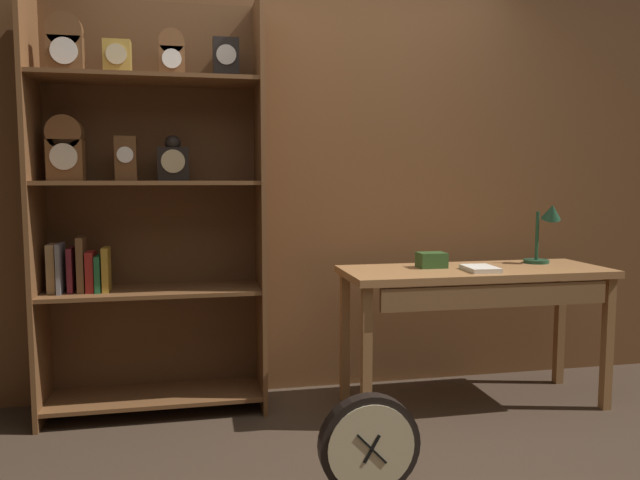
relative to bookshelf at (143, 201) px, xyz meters
name	(u,v)px	position (x,y,z in m)	size (l,w,h in m)	color
back_wood_panel	(308,177)	(0.95, 0.22, 0.13)	(4.80, 0.05, 2.60)	brown
bookshelf	(143,201)	(0.00, 0.00, 0.00)	(1.19, 0.40, 2.26)	brown
workbench	(477,286)	(1.81, -0.31, -0.48)	(1.49, 0.55, 0.79)	#9E6B3D
desk_lamp	(546,227)	(2.31, -0.19, -0.17)	(0.21, 0.20, 0.37)	#1E472D
toolbox_small	(432,260)	(1.58, -0.21, -0.34)	(0.16, 0.12, 0.09)	#2D5123
open_repair_manual	(480,269)	(1.79, -0.38, -0.37)	(0.16, 0.22, 0.03)	silver
round_clock_large	(369,449)	(0.92, -1.22, -0.94)	(0.41, 0.11, 0.45)	black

